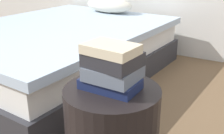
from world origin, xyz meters
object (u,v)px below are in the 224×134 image
Objects in this scene: bed at (61,49)px; book_navy at (110,84)px; side_table at (112,131)px; book_cream at (110,49)px; book_charcoal at (112,59)px; book_slate at (114,73)px.

book_navy is (1.05, -0.89, 0.24)m from bed.
side_table is at bearing 16.60° from book_navy.
book_navy is at bearing -163.55° from side_table.
book_cream is at bearing -36.14° from bed.
bed is 1.43m from book_charcoal.
side_table is 2.00× the size of book_cream.
book_slate is at bearing 65.52° from side_table.
book_charcoal is at bearing 111.88° from side_table.
bed is 9.26× the size of book_cream.
book_navy is 1.16× the size of book_slate.
bed is 9.39× the size of book_slate.
side_table is (1.06, -0.89, -0.01)m from bed.
side_table is 0.37m from book_charcoal.
book_slate is at bearing 35.84° from book_charcoal.
book_cream reaches higher than book_navy.
book_charcoal is at bearing 96.45° from book_cream.
book_charcoal reaches higher than bed.
book_charcoal is (-0.00, 0.01, 0.37)m from side_table.
book_slate is at bearing 44.38° from book_navy.
book_navy is at bearing -36.08° from bed.
book_slate is at bearing -35.27° from bed.
book_cream reaches higher than bed.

